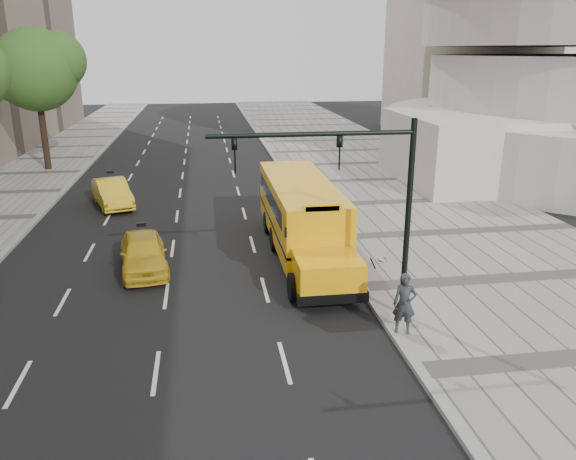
{
  "coord_description": "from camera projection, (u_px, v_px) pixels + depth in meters",
  "views": [
    {
      "loc": [
        0.56,
        -23.56,
        8.28
      ],
      "look_at": [
        3.5,
        -4.0,
        1.9
      ],
      "focal_mm": 35.0,
      "sensor_mm": 36.0,
      "label": 1
    }
  ],
  "objects": [
    {
      "name": "taxi_far",
      "position": [
        112.0,
        193.0,
        30.84
      ],
      "size": [
        2.9,
        4.79,
        1.49
      ],
      "primitive_type": "imported",
      "rotation": [
        0.0,
        0.0,
        0.32
      ],
      "color": "gold",
      "rests_on": "ground"
    },
    {
      "name": "curb_far",
      "position": [
        3.0,
        255.0,
        23.48
      ],
      "size": [
        0.3,
        140.0,
        0.15
      ],
      "primitive_type": "cube",
      "color": "gray",
      "rests_on": "ground"
    },
    {
      "name": "sidewalk_museum",
      "position": [
        454.0,
        233.0,
        26.31
      ],
      "size": [
        12.0,
        140.0,
        0.15
      ],
      "primitive_type": "cube",
      "color": "gray",
      "rests_on": "ground"
    },
    {
      "name": "school_bus",
      "position": [
        301.0,
        212.0,
        23.63
      ],
      "size": [
        2.96,
        11.56,
        3.19
      ],
      "color": "#FFAE0B",
      "rests_on": "ground"
    },
    {
      "name": "tree_c",
      "position": [
        37.0,
        69.0,
        37.94
      ],
      "size": [
        6.27,
        5.58,
        9.76
      ],
      "color": "black",
      "rests_on": "ground"
    },
    {
      "name": "taxi_near",
      "position": [
        143.0,
        253.0,
        21.83
      ],
      "size": [
        2.29,
        4.48,
        1.46
      ],
      "primitive_type": "imported",
      "rotation": [
        0.0,
        0.0,
        0.14
      ],
      "color": "gold",
      "rests_on": "ground"
    },
    {
      "name": "traffic_signal",
      "position": [
        364.0,
        197.0,
        16.64
      ],
      "size": [
        6.18,
        0.36,
        6.4
      ],
      "color": "black",
      "rests_on": "ground"
    },
    {
      "name": "curb_museum",
      "position": [
        329.0,
        239.0,
        25.46
      ],
      "size": [
        0.3,
        140.0,
        0.15
      ],
      "primitive_type": "cube",
      "color": "gray",
      "rests_on": "ground"
    },
    {
      "name": "ground",
      "position": [
        196.0,
        247.0,
        24.64
      ],
      "size": [
        140.0,
        140.0,
        0.0
      ],
      "primitive_type": "plane",
      "color": "black",
      "rests_on": "ground"
    },
    {
      "name": "pedestrian",
      "position": [
        404.0,
        304.0,
        16.64
      ],
      "size": [
        0.79,
        0.64,
        1.88
      ],
      "primitive_type": "imported",
      "rotation": [
        0.0,
        0.0,
        -0.32
      ],
      "color": "#2A2E32",
      "rests_on": "sidewalk_museum"
    }
  ]
}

